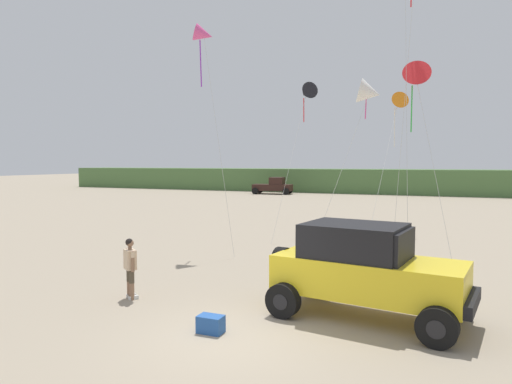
# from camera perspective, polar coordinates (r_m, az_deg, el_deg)

# --- Properties ---
(ground_plane) EXTENTS (220.00, 220.00, 0.00)m
(ground_plane) POSITION_cam_1_polar(r_m,az_deg,el_deg) (10.29, -2.74, -17.61)
(ground_plane) COLOR gray
(dune_ridge) EXTENTS (90.00, 6.07, 2.90)m
(dune_ridge) POSITION_cam_1_polar(r_m,az_deg,el_deg) (57.91, 15.56, 1.30)
(dune_ridge) COLOR #4C703D
(dune_ridge) RESTS_ON ground_plane
(jeep) EXTENTS (4.99, 2.97, 2.26)m
(jeep) POSITION_cam_1_polar(r_m,az_deg,el_deg) (11.44, 13.42, -9.22)
(jeep) COLOR yellow
(jeep) RESTS_ON ground_plane
(person_watching) EXTENTS (0.53, 0.46, 1.67)m
(person_watching) POSITION_cam_1_polar(r_m,az_deg,el_deg) (13.15, -15.37, -8.74)
(person_watching) COLOR #8C664C
(person_watching) RESTS_ON ground_plane
(cooler_box) EXTENTS (0.56, 0.36, 0.38)m
(cooler_box) POSITION_cam_1_polar(r_m,az_deg,el_deg) (10.52, -5.66, -16.04)
(cooler_box) COLOR #23519E
(cooler_box) RESTS_ON ground_plane
(distant_pickup) EXTENTS (4.79, 2.87, 1.98)m
(distant_pickup) POSITION_cam_1_polar(r_m,az_deg,el_deg) (54.30, 2.21, 0.75)
(distant_pickup) COLOR black
(distant_pickup) RESTS_ON ground_plane
(kite_yellow_diamond) EXTENTS (1.31, 6.62, 7.48)m
(kite_yellow_diamond) POSITION_cam_1_polar(r_m,az_deg,el_deg) (26.16, 17.23, 10.52)
(kite_yellow_diamond) COLOR orange
(kite_yellow_diamond) RESTS_ON ground_plane
(kite_orange_streamer) EXTENTS (2.24, 3.07, 7.76)m
(kite_orange_streamer) POSITION_cam_1_polar(r_m,az_deg,el_deg) (19.33, 19.31, 13.15)
(kite_orange_streamer) COLOR red
(kite_orange_streamer) RESTS_ON ground_plane
(kite_green_box) EXTENTS (2.45, 1.72, 9.53)m
(kite_green_box) POSITION_cam_1_polar(r_m,az_deg,el_deg) (20.21, -6.53, 18.82)
(kite_green_box) COLOR #E04C93
(kite_green_box) RESTS_ON ground_plane
(kite_purple_stunt) EXTENTS (2.29, 4.39, 7.52)m
(kite_purple_stunt) POSITION_cam_1_polar(r_m,az_deg,el_deg) (21.37, 13.92, 11.89)
(kite_purple_stunt) COLOR white
(kite_purple_stunt) RESTS_ON ground_plane
(kite_pink_ribbon) EXTENTS (1.37, 5.99, 8.13)m
(kite_pink_ribbon) POSITION_cam_1_polar(r_m,az_deg,el_deg) (25.80, 6.30, 12.16)
(kite_pink_ribbon) COLOR black
(kite_pink_ribbon) RESTS_ON ground_plane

